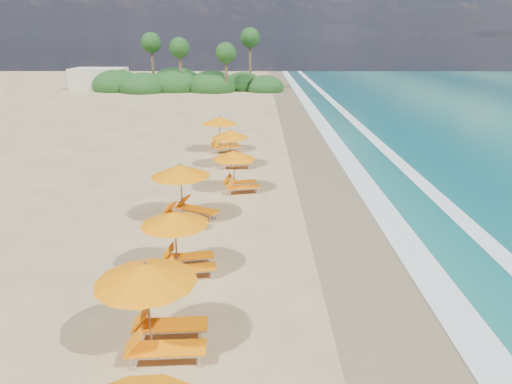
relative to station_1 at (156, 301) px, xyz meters
name	(u,v)px	position (x,y,z in m)	size (l,w,h in m)	color
ground	(256,219)	(2.29, 8.30, -1.35)	(160.00, 160.00, 0.00)	tan
wet_sand	(353,220)	(6.29, 8.30, -1.34)	(4.00, 160.00, 0.01)	olive
surf_foam	(419,219)	(8.99, 8.30, -1.32)	(4.00, 160.00, 0.01)	white
station_1	(156,301)	(0.00, 0.00, 0.00)	(2.69, 2.51, 2.41)	olive
station_2	(181,238)	(-0.03, 3.85, -0.14)	(2.59, 2.47, 2.16)	olive
station_3	(185,189)	(-0.55, 8.16, 0.00)	(3.19, 3.19, 2.41)	olive
station_4	(237,168)	(1.38, 11.93, -0.18)	(2.55, 2.45, 2.09)	olive
station_5	(233,146)	(0.95, 16.27, -0.12)	(2.42, 2.24, 2.20)	olive
station_6	(222,132)	(0.08, 19.95, -0.04)	(2.96, 2.88, 2.34)	olive
treeline	(183,83)	(-7.64, 53.81, -0.35)	(25.80, 8.80, 9.74)	#163D14
beach_building	(99,78)	(-19.71, 56.30, 0.05)	(7.00, 5.00, 2.80)	beige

